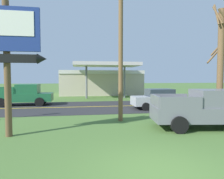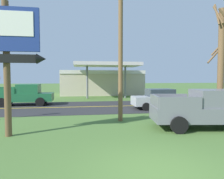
% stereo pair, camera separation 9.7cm
% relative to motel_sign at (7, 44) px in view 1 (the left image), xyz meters
% --- Properties ---
extents(ground_plane, '(180.00, 180.00, 0.00)m').
position_rel_motel_sign_xyz_m(ground_plane, '(5.08, -4.23, -3.96)').
color(ground_plane, '#4C7033').
extents(road_asphalt, '(140.00, 8.00, 0.02)m').
position_rel_motel_sign_xyz_m(road_asphalt, '(5.08, 8.77, -3.95)').
color(road_asphalt, '#2B2B2D').
rests_on(road_asphalt, ground).
extents(road_centre_line, '(126.00, 0.20, 0.01)m').
position_rel_motel_sign_xyz_m(road_centre_line, '(5.08, 8.77, -3.94)').
color(road_centre_line, gold).
rests_on(road_centre_line, road_asphalt).
extents(motel_sign, '(3.09, 0.54, 5.82)m').
position_rel_motel_sign_xyz_m(motel_sign, '(0.00, 0.00, 0.00)').
color(motel_sign, brown).
rests_on(motel_sign, ground).
extents(utility_pole, '(1.76, 0.26, 9.91)m').
position_rel_motel_sign_xyz_m(utility_pole, '(5.39, 2.55, 1.28)').
color(utility_pole, brown).
rests_on(utility_pole, ground).
extents(bare_tree, '(1.70, 1.75, 8.03)m').
position_rel_motel_sign_xyz_m(bare_tree, '(12.03, 2.75, -0.18)').
color(bare_tree, brown).
rests_on(bare_tree, ground).
extents(gas_station, '(12.00, 11.50, 4.40)m').
position_rel_motel_sign_xyz_m(gas_station, '(6.34, 22.00, -2.02)').
color(gas_station, beige).
rests_on(gas_station, ground).
extents(pickup_grey_parked_on_lawn, '(5.42, 2.78, 1.96)m').
position_rel_motel_sign_xyz_m(pickup_grey_parked_on_lawn, '(9.30, 0.11, -3.00)').
color(pickup_grey_parked_on_lawn, slate).
rests_on(pickup_grey_parked_on_lawn, ground).
extents(pickup_green_on_road, '(5.20, 2.24, 1.96)m').
position_rel_motel_sign_xyz_m(pickup_green_on_road, '(-2.03, 10.77, -3.00)').
color(pickup_green_on_road, '#1E6038').
rests_on(pickup_green_on_road, ground).
extents(car_silver_mid_lane, '(4.20, 2.00, 1.64)m').
position_rel_motel_sign_xyz_m(car_silver_mid_lane, '(9.42, 6.77, -3.13)').
color(car_silver_mid_lane, '#A8AAAF').
rests_on(car_silver_mid_lane, ground).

